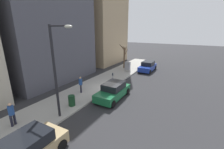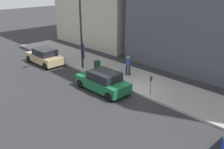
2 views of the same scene
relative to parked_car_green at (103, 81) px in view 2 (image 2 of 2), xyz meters
name	(u,v)px [view 2 (image 2 of 2)]	position (x,y,z in m)	size (l,w,h in m)	color
ground_plane	(128,91)	(1.28, -1.34, -0.74)	(120.00, 120.00, 0.00)	#2B2B2D
sidewalk	(146,83)	(3.28, -1.34, -0.66)	(4.00, 36.00, 0.15)	#9E9B93
parked_car_green	(103,81)	(0.00, 0.00, 0.00)	(1.96, 4.22, 1.52)	#196038
parked_car_tan	(45,56)	(0.09, 8.56, 0.00)	(1.99, 4.23, 1.52)	tan
parking_meter	(151,84)	(1.73, -2.98, 0.24)	(0.14, 0.10, 1.35)	slate
streetlamp	(78,25)	(1.57, 4.89, 3.28)	(1.97, 0.32, 6.50)	black
trash_bin	(97,66)	(2.18, 3.24, -0.14)	(0.56, 0.56, 0.90)	#14381E
pedestrian_near_meter	(128,64)	(3.38, 0.70, 0.35)	(0.36, 0.36, 1.66)	#1E1E2D
pedestrian_midblock	(83,49)	(3.62, 7.22, 0.35)	(0.36, 0.39, 1.66)	#1E1E2D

